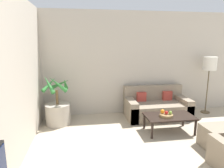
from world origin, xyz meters
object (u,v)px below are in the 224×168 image
fruit_bowl (166,115)px  potted_palm (58,110)px  apple_red (166,113)px  apple_green (170,113)px  sofa_loveseat (156,107)px  floor_lamp (210,66)px  orange_fruit (163,111)px  coffee_table (169,118)px  ottoman (219,137)px

fruit_bowl → potted_palm: bearing=159.4°
apple_red → apple_green: bearing=-9.5°
potted_palm → fruit_bowl: 2.47m
sofa_loveseat → floor_lamp: size_ratio=1.04×
apple_red → orange_fruit: orange_fruit is taller
floor_lamp → apple_green: floor_lamp is taller
sofa_loveseat → coffee_table: size_ratio=1.55×
potted_palm → floor_lamp: size_ratio=0.78×
sofa_loveseat → floor_lamp: 1.79m
floor_lamp → ottoman: size_ratio=2.67×
floor_lamp → apple_green: 2.04m
fruit_bowl → orange_fruit: 0.11m
floor_lamp → coffee_table: size_ratio=1.49×
apple_red → ottoman: bearing=-47.1°
coffee_table → ottoman: (0.60, -0.78, -0.12)m
orange_fruit → floor_lamp: bearing=30.1°
sofa_loveseat → floor_lamp: bearing=3.4°
apple_green → sofa_loveseat: bearing=85.4°
apple_green → coffee_table: bearing=80.2°
sofa_loveseat → coffee_table: (-0.07, -0.91, 0.06)m
sofa_loveseat → apple_green: size_ratio=21.47×
potted_palm → apple_green: 2.56m
sofa_loveseat → apple_red: (-0.16, -0.95, 0.20)m
sofa_loveseat → orange_fruit: size_ratio=18.03×
sofa_loveseat → apple_green: 0.99m
orange_fruit → apple_red: bearing=-47.5°
floor_lamp → ottoman: (-0.93, -1.78, -1.09)m
fruit_bowl → apple_green: apple_green is taller
sofa_loveseat → apple_green: (-0.08, -0.96, 0.20)m
potted_palm → sofa_loveseat: (2.47, 0.08, -0.08)m
floor_lamp → fruit_bowl: (-1.62, -1.04, -0.90)m
sofa_loveseat → coffee_table: 0.91m
fruit_bowl → coffee_table: bearing=23.6°
coffee_table → apple_red: 0.17m
apple_green → ottoman: 0.98m
fruit_bowl → apple_red: 0.06m
coffee_table → apple_red: apple_red is taller
ottoman → apple_green: bearing=129.9°
coffee_table → fruit_bowl: (-0.09, -0.04, 0.07)m
potted_palm → sofa_loveseat: 2.47m
sofa_loveseat → fruit_bowl: bearing=-99.5°
potted_palm → sofa_loveseat: potted_palm is taller
potted_palm → ottoman: bearing=-28.2°
fruit_bowl → orange_fruit: (-0.06, 0.06, 0.07)m
sofa_loveseat → ottoman: sofa_loveseat is taller
apple_red → orange_fruit: bearing=132.5°
fruit_bowl → apple_green: (0.08, -0.02, 0.06)m
orange_fruit → ottoman: size_ratio=0.15×
coffee_table → fruit_bowl: 0.12m
apple_green → orange_fruit: bearing=150.9°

